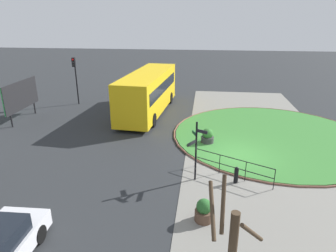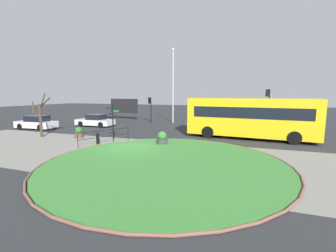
{
  "view_description": "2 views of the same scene",
  "coord_description": "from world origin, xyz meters",
  "px_view_note": "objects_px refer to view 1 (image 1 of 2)",
  "views": [
    {
      "loc": [
        -15.57,
        1.96,
        7.43
      ],
      "look_at": [
        0.18,
        3.92,
        1.66
      ],
      "focal_mm": 31.89,
      "sensor_mm": 36.0,
      "label": 1
    },
    {
      "loc": [
        7.78,
        -13.83,
        3.72
      ],
      "look_at": [
        1.41,
        3.97,
        1.08
      ],
      "focal_mm": 24.73,
      "sensor_mm": 36.0,
      "label": 2
    }
  ],
  "objects_px": {
    "bus_yellow": "(148,92)",
    "traffic_light_near": "(75,71)",
    "signpost_directional": "(196,148)",
    "billboard_right": "(21,96)",
    "planter_near_signpost": "(204,211)",
    "planter_kerbside": "(208,137)",
    "street_tree_bare": "(231,248)",
    "bollard_foreground": "(236,175)"
  },
  "relations": [
    {
      "from": "bus_yellow",
      "to": "billboard_right",
      "type": "relative_size",
      "value": 2.31
    },
    {
      "from": "bus_yellow",
      "to": "billboard_right",
      "type": "xyz_separation_m",
      "value": [
        -3.01,
        9.18,
        0.13
      ]
    },
    {
      "from": "street_tree_bare",
      "to": "bollard_foreground",
      "type": "bearing_deg",
      "value": -7.14
    },
    {
      "from": "traffic_light_near",
      "to": "bollard_foreground",
      "type": "bearing_deg",
      "value": 43.66
    },
    {
      "from": "signpost_directional",
      "to": "planter_kerbside",
      "type": "relative_size",
      "value": 2.96
    },
    {
      "from": "billboard_right",
      "to": "planter_kerbside",
      "type": "distance_m",
      "value": 14.4
    },
    {
      "from": "bus_yellow",
      "to": "planter_near_signpost",
      "type": "height_order",
      "value": "bus_yellow"
    },
    {
      "from": "planter_kerbside",
      "to": "billboard_right",
      "type": "bearing_deg",
      "value": 78.02
    },
    {
      "from": "bollard_foreground",
      "to": "street_tree_bare",
      "type": "xyz_separation_m",
      "value": [
        -6.4,
        0.8,
        1.33
      ]
    },
    {
      "from": "traffic_light_near",
      "to": "billboard_right",
      "type": "distance_m",
      "value": 5.38
    },
    {
      "from": "bollard_foreground",
      "to": "planter_kerbside",
      "type": "height_order",
      "value": "planter_kerbside"
    },
    {
      "from": "bollard_foreground",
      "to": "traffic_light_near",
      "type": "xyz_separation_m",
      "value": [
        12.28,
        13.03,
        2.62
      ]
    },
    {
      "from": "bollard_foreground",
      "to": "bus_yellow",
      "type": "distance_m",
      "value": 12.32
    },
    {
      "from": "bollard_foreground",
      "to": "bus_yellow",
      "type": "xyz_separation_m",
      "value": [
        10.57,
        6.18,
        1.35
      ]
    },
    {
      "from": "traffic_light_near",
      "to": "signpost_directional",
      "type": "bearing_deg",
      "value": 39.05
    },
    {
      "from": "signpost_directional",
      "to": "planter_near_signpost",
      "type": "relative_size",
      "value": 3.14
    },
    {
      "from": "signpost_directional",
      "to": "traffic_light_near",
      "type": "height_order",
      "value": "traffic_light_near"
    },
    {
      "from": "bollard_foreground",
      "to": "street_tree_bare",
      "type": "bearing_deg",
      "value": 172.86
    },
    {
      "from": "planter_kerbside",
      "to": "bollard_foreground",
      "type": "bearing_deg",
      "value": -163.65
    },
    {
      "from": "billboard_right",
      "to": "street_tree_bare",
      "type": "distance_m",
      "value": 20.18
    },
    {
      "from": "bollard_foreground",
      "to": "traffic_light_near",
      "type": "bearing_deg",
      "value": 46.71
    },
    {
      "from": "planter_near_signpost",
      "to": "planter_kerbside",
      "type": "xyz_separation_m",
      "value": [
        7.62,
        -0.14,
        0.02
      ]
    },
    {
      "from": "bollard_foreground",
      "to": "planter_near_signpost",
      "type": "xyz_separation_m",
      "value": [
        -3.04,
        1.49,
        0.0
      ]
    },
    {
      "from": "traffic_light_near",
      "to": "planter_near_signpost",
      "type": "bearing_deg",
      "value": 33.96
    },
    {
      "from": "traffic_light_near",
      "to": "planter_kerbside",
      "type": "distance_m",
      "value": 14.23
    },
    {
      "from": "bus_yellow",
      "to": "traffic_light_near",
      "type": "height_order",
      "value": "traffic_light_near"
    },
    {
      "from": "street_tree_bare",
      "to": "planter_near_signpost",
      "type": "bearing_deg",
      "value": 11.54
    },
    {
      "from": "planter_near_signpost",
      "to": "street_tree_bare",
      "type": "xyz_separation_m",
      "value": [
        -3.37,
        -0.69,
        1.33
      ]
    },
    {
      "from": "traffic_light_near",
      "to": "street_tree_bare",
      "type": "xyz_separation_m",
      "value": [
        -18.68,
        -12.23,
        -1.29
      ]
    },
    {
      "from": "bollard_foreground",
      "to": "planter_kerbside",
      "type": "relative_size",
      "value": 0.84
    },
    {
      "from": "signpost_directional",
      "to": "bus_yellow",
      "type": "height_order",
      "value": "bus_yellow"
    },
    {
      "from": "planter_kerbside",
      "to": "bus_yellow",
      "type": "bearing_deg",
      "value": 38.96
    },
    {
      "from": "street_tree_bare",
      "to": "billboard_right",
      "type": "bearing_deg",
      "value": 46.2
    },
    {
      "from": "signpost_directional",
      "to": "planter_near_signpost",
      "type": "bearing_deg",
      "value": -171.5
    },
    {
      "from": "planter_near_signpost",
      "to": "signpost_directional",
      "type": "bearing_deg",
      "value": 8.5
    },
    {
      "from": "signpost_directional",
      "to": "bus_yellow",
      "type": "distance_m",
      "value": 11.39
    },
    {
      "from": "signpost_directional",
      "to": "billboard_right",
      "type": "height_order",
      "value": "billboard_right"
    },
    {
      "from": "bus_yellow",
      "to": "planter_near_signpost",
      "type": "distance_m",
      "value": 14.46
    },
    {
      "from": "traffic_light_near",
      "to": "planter_kerbside",
      "type": "xyz_separation_m",
      "value": [
        -7.69,
        -11.69,
        -2.6
      ]
    },
    {
      "from": "bus_yellow",
      "to": "traffic_light_near",
      "type": "bearing_deg",
      "value": 80.39
    },
    {
      "from": "bollard_foreground",
      "to": "street_tree_bare",
      "type": "height_order",
      "value": "street_tree_bare"
    },
    {
      "from": "billboard_right",
      "to": "planter_near_signpost",
      "type": "height_order",
      "value": "billboard_right"
    }
  ]
}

